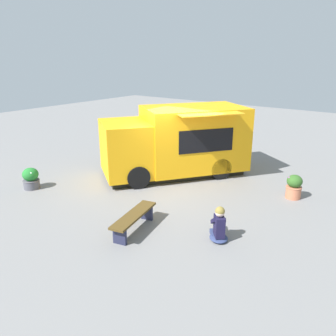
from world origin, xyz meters
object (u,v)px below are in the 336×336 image
planter_flowering_near (294,186)px  person_customer (219,226)px  food_truck (177,143)px  plaza_bench (134,218)px  planter_flowering_far (31,178)px

planter_flowering_near → person_customer: bearing=-99.7°
planter_flowering_near → food_truck: bearing=-175.8°
food_truck → plaza_bench: food_truck is taller
planter_flowering_near → planter_flowering_far: planter_flowering_near is taller
planter_flowering_far → plaza_bench: bearing=-1.0°
food_truck → person_customer: 5.02m
planter_flowering_near → planter_flowering_far: size_ratio=1.06×
food_truck → planter_flowering_far: 5.21m
food_truck → planter_flowering_near: (4.27, 0.32, -0.82)m
food_truck → plaza_bench: 4.66m
plaza_bench → planter_flowering_far: bearing=179.0°
plaza_bench → planter_flowering_near: bearing=60.8°
planter_flowering_near → planter_flowering_far: 8.56m
person_customer → plaza_bench: bearing=-154.8°
food_truck → planter_flowering_near: 4.36m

